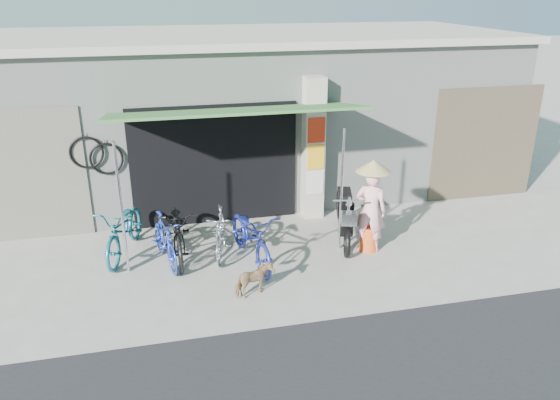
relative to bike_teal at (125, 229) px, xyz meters
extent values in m
plane|color=#A9A399|center=(3.04, -1.45, -0.51)|extent=(80.00, 80.00, 0.00)
cube|color=#ABB0A8|center=(3.04, 3.65, 1.24)|extent=(12.00, 5.00, 3.50)
cube|color=#BAAF9F|center=(3.04, 3.65, 3.07)|extent=(12.30, 5.30, 0.16)
cube|color=black|center=(1.84, 1.13, 0.74)|extent=(3.40, 0.06, 2.50)
cube|color=black|center=(1.84, 1.14, 0.04)|extent=(3.06, 0.04, 1.10)
torus|color=black|center=(-0.26, 1.09, 1.04)|extent=(0.65, 0.05, 0.65)
cylinder|color=silver|center=(-0.26, 1.11, 1.36)|extent=(0.02, 0.02, 0.12)
torus|color=black|center=(-0.61, 1.09, 1.19)|extent=(0.65, 0.05, 0.65)
cylinder|color=silver|center=(-0.61, 1.11, 1.51)|extent=(0.02, 0.02, 0.12)
cube|color=#BAAE9F|center=(3.89, 1.00, 0.99)|extent=(0.42, 0.42, 3.00)
cube|color=red|center=(3.89, 0.78, 1.44)|extent=(0.36, 0.02, 0.52)
cube|color=gold|center=(3.89, 0.78, 0.87)|extent=(0.36, 0.02, 0.52)
cube|color=silver|center=(3.89, 0.78, 0.31)|extent=(0.36, 0.02, 0.50)
cube|color=#33652D|center=(2.14, 0.20, 2.04)|extent=(4.60, 1.88, 0.35)
cylinder|color=silver|center=(0.04, -0.70, 0.67)|extent=(0.05, 0.05, 2.36)
cylinder|color=silver|center=(3.94, -0.70, 0.67)|extent=(0.05, 0.05, 2.36)
cube|color=brown|center=(8.04, 1.14, 0.79)|extent=(2.60, 0.06, 2.60)
cube|color=#6B665B|center=(-1.96, 1.14, 0.79)|extent=(2.60, 0.06, 2.60)
imported|color=#1A6475|center=(0.00, 0.00, 0.00)|extent=(1.17, 2.05, 1.02)
imported|color=navy|center=(0.71, -0.53, -0.05)|extent=(0.74, 1.59, 0.92)
imported|color=black|center=(0.96, -0.27, 0.00)|extent=(0.69, 1.96, 1.03)
imported|color=#BABBBF|center=(1.71, -0.42, -0.06)|extent=(0.72, 1.53, 0.89)
imported|color=navy|center=(2.22, -0.83, 0.01)|extent=(1.00, 2.05, 1.03)
imported|color=#94784E|center=(2.04, -1.99, -0.23)|extent=(0.72, 0.53, 0.55)
torus|color=black|center=(3.96, -1.05, -0.22)|extent=(0.25, 0.58, 0.57)
torus|color=black|center=(4.35, 0.30, -0.22)|extent=(0.25, 0.58, 0.57)
cube|color=black|center=(4.15, -0.37, -0.14)|extent=(0.51, 1.05, 0.11)
cube|color=black|center=(4.26, -0.01, 0.10)|extent=(0.44, 0.65, 0.37)
cube|color=black|center=(4.26, -0.01, 0.32)|extent=(0.41, 0.64, 0.10)
cube|color=black|center=(4.02, -0.84, 0.16)|extent=(0.26, 0.17, 0.61)
cylinder|color=silver|center=(3.97, -1.02, 0.60)|extent=(0.55, 0.19, 0.03)
cube|color=silver|center=(3.91, -1.21, 0.34)|extent=(0.33, 0.29, 0.22)
imported|color=#F7A7B1|center=(4.46, -0.86, 0.29)|extent=(0.70, 0.64, 1.60)
cone|color=#D14D1D|center=(4.46, -0.86, -0.28)|extent=(0.38, 0.38, 0.46)
cone|color=tan|center=(4.46, -0.86, 1.16)|extent=(0.64, 0.64, 0.22)
camera|label=1|loc=(0.69, -9.54, 4.19)|focal=35.00mm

